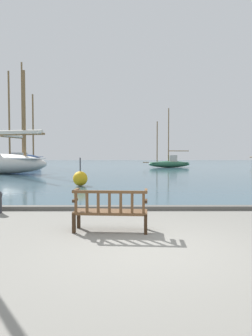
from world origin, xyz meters
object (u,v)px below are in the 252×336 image
(park_bench, at_px, (111,210))
(sailboat_nearest_starboard, at_px, (22,158))
(sailboat_distant_harbor, at_px, (170,163))
(channel_buoy, at_px, (80,178))
(sailboat_nearest_port, at_px, (0,161))

(park_bench, distance_m, sailboat_nearest_starboard, 35.11)
(sailboat_nearest_starboard, bearing_deg, sailboat_distant_harbor, -4.14)
(park_bench, relative_size, sailboat_nearest_starboard, 0.12)
(park_bench, height_order, sailboat_nearest_starboard, sailboat_nearest_starboard)
(park_bench, relative_size, channel_buoy, 1.13)
(channel_buoy, bearing_deg, sailboat_nearest_port, 129.40)
(sailboat_nearest_port, relative_size, channel_buoy, 7.23)
(sailboat_nearest_starboard, relative_size, channel_buoy, 9.35)
(sailboat_nearest_port, distance_m, channel_buoy, 13.00)
(sailboat_distant_harbor, height_order, sailboat_nearest_starboard, sailboat_nearest_starboard)
(sailboat_nearest_port, xyz_separation_m, sailboat_distant_harbor, (16.21, 12.35, -0.45))
(park_bench, bearing_deg, sailboat_nearest_port, 118.42)
(sailboat_nearest_starboard, bearing_deg, park_bench, -68.13)
(park_bench, xyz_separation_m, sailboat_nearest_starboard, (-13.07, 32.57, 0.76))
(sailboat_nearest_starboard, bearing_deg, sailboat_nearest_port, -78.17)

